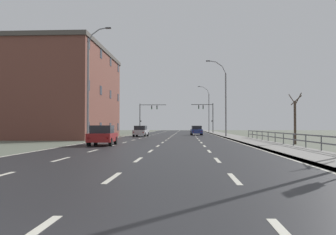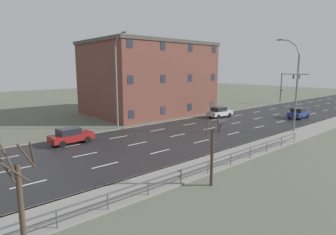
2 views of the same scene
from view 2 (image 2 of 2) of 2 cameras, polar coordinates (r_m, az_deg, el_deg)
name	(u,v)px [view 2 (image 2 of 2)]	position (r m, az deg, el deg)	size (l,w,h in m)	color
ground_plane	(248,121)	(41.23, 15.96, -0.69)	(160.00, 160.00, 0.12)	#5B6051
road_asphalt_strip	(288,112)	(51.59, 23.28, 1.03)	(14.00, 120.00, 0.03)	#232326
guardrail	(165,179)	(17.20, -0.53, -12.46)	(0.07, 33.72, 1.00)	#515459
street_lamp_midground	(295,87)	(35.06, 24.50, 5.64)	(2.81, 0.24, 10.66)	slate
street_lamp_left_bank	(117,83)	(34.27, -10.35, 6.95)	(2.39, 0.24, 11.36)	slate
traffic_signal_left	(288,82)	(65.16, 23.22, 6.62)	(5.80, 0.36, 6.37)	#38383A
car_distant	(71,136)	(28.97, -19.22, -3.51)	(2.02, 4.19, 1.57)	maroon
car_near_right	(220,112)	(42.88, 10.47, 1.10)	(1.97, 4.17, 1.57)	#B7B7BC
car_far_left	(299,113)	(45.67, 25.07, 0.86)	(1.99, 4.18, 1.57)	navy
brick_building	(148,78)	(46.59, -4.03, 8.03)	(14.19, 18.96, 11.45)	brown
bare_tree_near	(21,206)	(11.87, -27.76, -15.72)	(1.03, 1.41, 4.95)	#423328
bare_tree_mid	(212,155)	(17.67, 9.02, -7.47)	(1.13, 1.19, 4.31)	#423328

